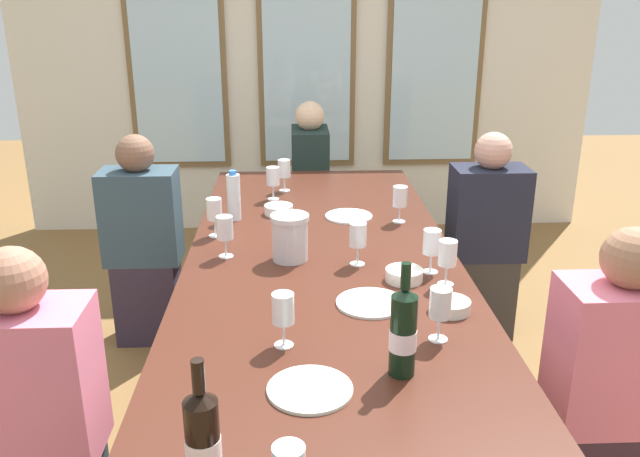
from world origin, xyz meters
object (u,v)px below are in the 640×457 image
Objects in this scene: wine_glass_6 at (273,177)px; seated_person_0 at (37,430)px; white_plate_2 at (349,216)px; wine_glass_8 at (225,229)px; metal_pitcher at (290,237)px; wine_glass_3 at (432,244)px; dining_table at (323,275)px; white_plate_0 at (310,389)px; tasting_bowl_0 at (279,210)px; wine_glass_0 at (440,306)px; wine_glass_2 at (447,255)px; water_bottle at (234,197)px; seated_person_2 at (144,246)px; wine_glass_4 at (358,236)px; wine_glass_5 at (214,211)px; wine_bottle_0 at (203,440)px; wine_glass_1 at (283,310)px; seated_person_4 at (310,189)px; white_plate_1 at (371,303)px; wine_glass_7 at (400,198)px; tasting_bowl_1 at (450,306)px; tasting_bowl_2 at (404,275)px; wine_glass_9 at (284,170)px; seated_person_3 at (485,242)px; seated_person_1 at (609,399)px; wine_bottle_1 at (403,332)px.

seated_person_0 is at bearing -112.48° from wine_glass_6.
white_plate_2 is 0.74m from wine_glass_8.
metal_pitcher is 0.56m from wine_glass_3.
dining_table is 16.66× the size of wine_glass_8.
white_plate_2 is (0.23, 1.47, 0.00)m from white_plate_0.
tasting_bowl_0 is 1.37m from wine_glass_0.
wine_glass_2 is at bearing -73.74° from wine_glass_3.
seated_person_2 is (-0.50, 0.22, -0.33)m from water_bottle.
wine_glass_5 is (-0.60, 0.35, -0.00)m from wine_glass_4.
wine_bottle_0 reaches higher than wine_glass_1.
seated_person_4 reaches higher than dining_table.
wine_glass_8 is (-0.17, -0.79, 0.00)m from wine_glass_6.
dining_table is 12.02× the size of white_plate_1.
white_plate_1 is 1.27× the size of metal_pitcher.
water_bottle is 0.78m from wine_glass_7.
wine_glass_0 is at bearing -58.81° from water_bottle.
tasting_bowl_1 is 0.12× the size of seated_person_0.
wine_glass_4 is 0.16× the size of seated_person_0.
white_plate_1 is 1.31m from wine_glass_6.
wine_glass_2 is at bearing -43.23° from water_bottle.
wine_glass_2 is 1.00× the size of wine_glass_8.
wine_glass_5 and wine_glass_6 have the same top height.
wine_glass_9 is (-0.46, 1.22, 0.09)m from tasting_bowl_2.
seated_person_1 is at bearing -90.00° from seated_person_3.
wine_glass_1 is at bearing -114.44° from wine_glass_4.
dining_table is 1.18m from seated_person_3.
white_plate_2 is 1.22m from wine_glass_0.
white_plate_2 is at bearing -39.80° from wine_glass_6.
wine_glass_6 is (-0.55, 1.51, 0.00)m from wine_glass_0.
water_bottle is 1.38× the size of wine_glass_1.
seated_person_2 is at bearing 136.75° from tasting_bowl_1.
wine_glass_4 is 1.87m from seated_person_4.
wine_glass_8 is at bearing 159.58° from wine_glass_2.
seated_person_4 reaches higher than wine_glass_1.
white_plate_1 is at bearing -59.99° from water_bottle.
dining_table is 16.66× the size of wine_glass_2.
wine_glass_8 is (-0.53, 0.11, 0.00)m from wine_glass_4.
tasting_bowl_2 is 0.46m from wine_glass_0.
wine_bottle_0 reaches higher than wine_glass_0.
white_plate_1 is 1.12m from seated_person_0.
wine_bottle_1 is 0.24m from wine_glass_0.
wine_glass_4 is at bearing 107.42° from wine_glass_0.
wine_glass_2 is (0.76, 1.03, -0.00)m from wine_bottle_0.
seated_person_2 is at bearing 168.30° from tasting_bowl_0.
wine_glass_8 is (-0.21, -0.55, 0.10)m from tasting_bowl_0.
white_plate_0 is at bearing -72.20° from wine_glass_8.
seated_person_1 is at bearing -36.36° from wine_glass_5.
tasting_bowl_2 is at bearing 113.59° from tasting_bowl_1.
metal_pitcher is 0.17× the size of seated_person_0.
dining_table is 16.66× the size of wine_glass_4.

